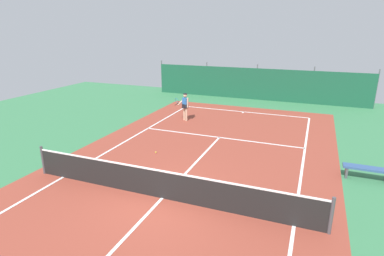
# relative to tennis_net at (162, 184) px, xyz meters

# --- Properties ---
(ground_plane) EXTENTS (36.00, 36.00, 0.00)m
(ground_plane) POSITION_rel_tennis_net_xyz_m (0.00, 0.00, -0.51)
(ground_plane) COLOR #387A4C
(court_surface) EXTENTS (11.02, 26.60, 0.01)m
(court_surface) POSITION_rel_tennis_net_xyz_m (0.00, 0.00, -0.51)
(court_surface) COLOR brown
(court_surface) RESTS_ON ground
(tennis_net) EXTENTS (10.12, 0.10, 1.10)m
(tennis_net) POSITION_rel_tennis_net_xyz_m (0.00, 0.00, 0.00)
(tennis_net) COLOR black
(tennis_net) RESTS_ON ground
(back_fence) EXTENTS (16.30, 0.98, 2.70)m
(back_fence) POSITION_rel_tennis_net_xyz_m (-0.00, 16.50, 0.16)
(back_fence) COLOR #195138
(back_fence) RESTS_ON ground
(tennis_player) EXTENTS (0.86, 0.62, 1.64)m
(tennis_player) POSITION_rel_tennis_net_xyz_m (-2.82, 8.63, 0.45)
(tennis_player) COLOR #D8AD8C
(tennis_player) RESTS_ON ground
(tennis_ball_near_player) EXTENTS (0.07, 0.07, 0.07)m
(tennis_ball_near_player) POSITION_rel_tennis_net_xyz_m (-2.03, 3.38, -0.48)
(tennis_ball_near_player) COLOR #CCDB33
(tennis_ball_near_player) RESTS_ON ground
(parked_car) EXTENTS (2.38, 4.38, 1.68)m
(parked_car) POSITION_rel_tennis_net_xyz_m (-2.55, 19.49, 0.33)
(parked_car) COLOR black
(parked_car) RESTS_ON ground
(courtside_bench) EXTENTS (1.60, 0.40, 0.49)m
(courtside_bench) POSITION_rel_tennis_net_xyz_m (6.31, 3.93, -0.14)
(courtside_bench) COLOR #335184
(courtside_bench) RESTS_ON ground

